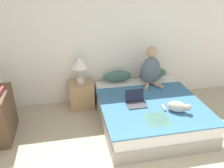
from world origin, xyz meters
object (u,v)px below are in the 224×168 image
object	(u,v)px
pillow_near	(117,76)
nightstand	(82,94)
cat_tabby	(178,107)
table_lamp	(79,64)
pillow_far	(153,73)
person_sitting	(151,68)
bookshelf	(3,115)
laptop_open	(136,102)
bed	(148,111)

from	to	relation	value
pillow_near	nightstand	xyz separation A→B (m)	(-0.75, -0.08, -0.30)
cat_tabby	table_lamp	xyz separation A→B (m)	(-1.45, 1.26, 0.37)
pillow_near	pillow_far	distance (m)	0.76
pillow_far	nightstand	distance (m)	1.54
pillow_near	cat_tabby	distance (m)	1.51
person_sitting	table_lamp	world-z (taller)	person_sitting
cat_tabby	bookshelf	xyz separation A→B (m)	(-2.77, 0.55, -0.15)
cat_tabby	nightstand	bearing A→B (deg)	173.87
pillow_near	laptop_open	distance (m)	0.99
bed	nightstand	world-z (taller)	nightstand
bookshelf	cat_tabby	bearing A→B (deg)	-11.25
laptop_open	nightstand	xyz separation A→B (m)	(-0.85, 0.91, -0.24)
pillow_near	cat_tabby	xyz separation A→B (m)	(0.69, -1.34, -0.02)
pillow_near	nightstand	distance (m)	0.81
laptop_open	bookshelf	bearing A→B (deg)	174.03
pillow_near	table_lamp	bearing A→B (deg)	-173.71
pillow_near	bookshelf	distance (m)	2.23
person_sitting	laptop_open	bearing A→B (deg)	-125.35
bed	cat_tabby	size ratio (longest dim) A/B	5.13
pillow_far	table_lamp	size ratio (longest dim) A/B	1.16
laptop_open	pillow_far	bearing A→B (deg)	55.22
pillow_far	laptop_open	size ratio (longest dim) A/B	1.86
bed	table_lamp	bearing A→B (deg)	145.23
person_sitting	bookshelf	xyz separation A→B (m)	(-2.69, -0.52, -0.39)
person_sitting	cat_tabby	xyz separation A→B (m)	(0.08, -1.07, -0.25)
nightstand	bed	bearing A→B (deg)	-35.10
pillow_far	cat_tabby	xyz separation A→B (m)	(-0.07, -1.34, -0.02)
person_sitting	nightstand	bearing A→B (deg)	172.08
person_sitting	pillow_near	bearing A→B (deg)	156.53
bookshelf	person_sitting	bearing A→B (deg)	11.01
pillow_far	table_lamp	distance (m)	1.56
pillow_near	cat_tabby	bearing A→B (deg)	-62.63
bed	nightstand	xyz separation A→B (m)	(-1.13, 0.79, 0.04)
person_sitting	table_lamp	xyz separation A→B (m)	(-1.36, 0.18, 0.12)
bed	cat_tabby	world-z (taller)	cat_tabby
cat_tabby	person_sitting	bearing A→B (deg)	129.45
bed	bookshelf	bearing A→B (deg)	178.07
person_sitting	cat_tabby	distance (m)	1.10
cat_tabby	bookshelf	bearing A→B (deg)	-156.19
laptop_open	table_lamp	distance (m)	1.31
person_sitting	pillow_far	bearing A→B (deg)	60.18
laptop_open	cat_tabby	bearing A→B (deg)	-31.87
nightstand	table_lamp	size ratio (longest dim) A/B	1.03
laptop_open	person_sitting	bearing A→B (deg)	53.80
cat_tabby	table_lamp	size ratio (longest dim) A/B	0.74
laptop_open	bookshelf	size ratio (longest dim) A/B	0.41
bed	cat_tabby	bearing A→B (deg)	-56.33
person_sitting	laptop_open	size ratio (longest dim) A/B	2.40
bed	pillow_far	bearing A→B (deg)	66.33
pillow_near	cat_tabby	world-z (taller)	pillow_near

